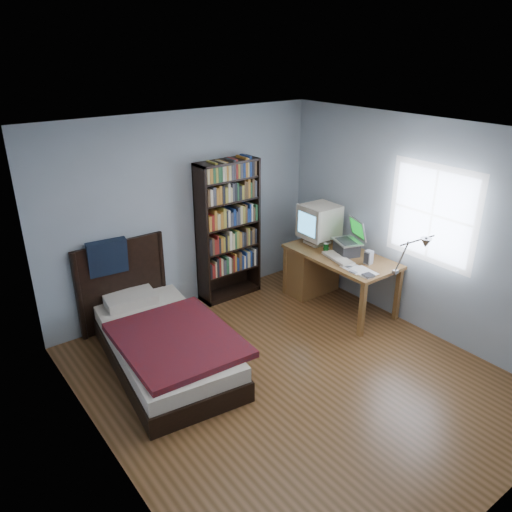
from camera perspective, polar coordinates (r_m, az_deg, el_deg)
name	(u,v)px	position (r m, az deg, el deg)	size (l,w,h in m)	color
room	(298,268)	(4.74, 4.83, -1.39)	(4.20, 4.24, 2.50)	#4E3217
desk	(318,267)	(6.82, 7.10, -1.26)	(0.75, 1.47, 0.73)	brown
crt_monitor	(319,222)	(6.67, 7.20, 3.92)	(0.48, 0.45, 0.53)	beige
laptop	(348,245)	(6.43, 10.45, 1.23)	(0.47, 0.44, 0.45)	#2D2D30
desk_lamp	(421,246)	(5.59, 18.35, 1.10)	(0.24, 0.52, 0.62)	#99999E
keyboard	(338,258)	(6.29, 9.37, -0.25)	(0.18, 0.47, 0.03)	beige
speaker	(369,257)	(6.21, 12.76, -0.15)	(0.08, 0.08, 0.17)	#98989B
soda_can	(326,248)	(6.46, 8.00, 0.91)	(0.07, 0.07, 0.12)	#073811
mouse	(326,247)	(6.59, 8.01, 0.99)	(0.06, 0.11, 0.04)	silver
phone_silver	(347,267)	(6.09, 10.41, -1.20)	(0.05, 0.11, 0.02)	#BABABF
phone_grey	(353,272)	(5.96, 11.04, -1.80)	(0.05, 0.09, 0.02)	#98989B
external_drive	(368,276)	(5.90, 12.71, -2.21)	(0.11, 0.11, 0.02)	#98989B
bookshelf	(229,231)	(6.57, -3.16, 2.90)	(0.84, 0.30, 1.87)	black
bed	(160,339)	(5.59, -10.90, -9.31)	(1.31, 2.23, 1.16)	black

